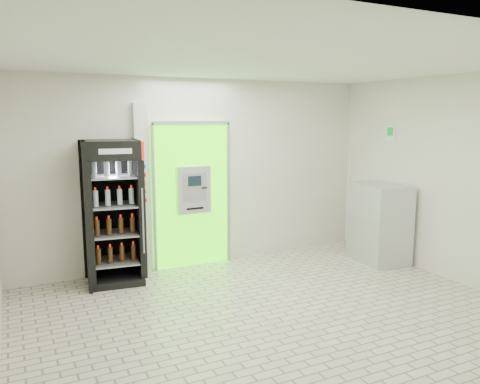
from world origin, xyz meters
TOP-DOWN VIEW (x-y plane):
  - ground at (0.00, 0.00)m, footprint 6.00×6.00m
  - room_shell at (0.00, 0.00)m, footprint 6.00×6.00m
  - atm_assembly at (-0.20, 2.41)m, footprint 1.30×0.24m
  - pillar at (-0.98, 2.45)m, footprint 0.22×0.11m
  - beverage_cooler at (-1.50, 2.15)m, footprint 0.85×0.79m
  - steel_cabinet at (2.67, 1.22)m, footprint 0.79×1.06m
  - exit_sign at (2.99, 1.40)m, footprint 0.02×0.22m

SIDE VIEW (x-z plane):
  - ground at x=0.00m, z-range 0.00..0.00m
  - steel_cabinet at x=2.67m, z-range 0.00..1.30m
  - beverage_cooler at x=-1.50m, z-range -0.04..2.03m
  - atm_assembly at x=-0.20m, z-range 0.01..2.34m
  - pillar at x=-0.98m, z-range 0.00..2.60m
  - room_shell at x=0.00m, z-range -1.16..4.84m
  - exit_sign at x=2.99m, z-range 1.99..2.25m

